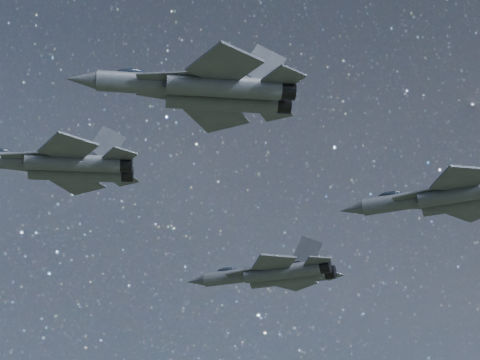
# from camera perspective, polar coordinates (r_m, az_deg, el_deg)

# --- Properties ---
(jet_lead) EXTENTS (19.11, 13.19, 4.80)m
(jet_lead) POSITION_cam_1_polar(r_m,az_deg,el_deg) (79.94, -12.74, 1.09)
(jet_lead) COLOR #373C45
(jet_left) EXTENTS (19.73, 13.42, 4.96)m
(jet_left) POSITION_cam_1_polar(r_m,az_deg,el_deg) (97.41, 2.37, -6.67)
(jet_left) COLOR #373C45
(jet_right) EXTENTS (17.87, 12.25, 4.48)m
(jet_right) POSITION_cam_1_polar(r_m,az_deg,el_deg) (60.21, -2.56, 6.45)
(jet_right) COLOR #373C45
(jet_slot) EXTENTS (19.43, 13.14, 4.89)m
(jet_slot) POSITION_cam_1_polar(r_m,az_deg,el_deg) (79.72, 14.87, -1.12)
(jet_slot) COLOR #373C45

